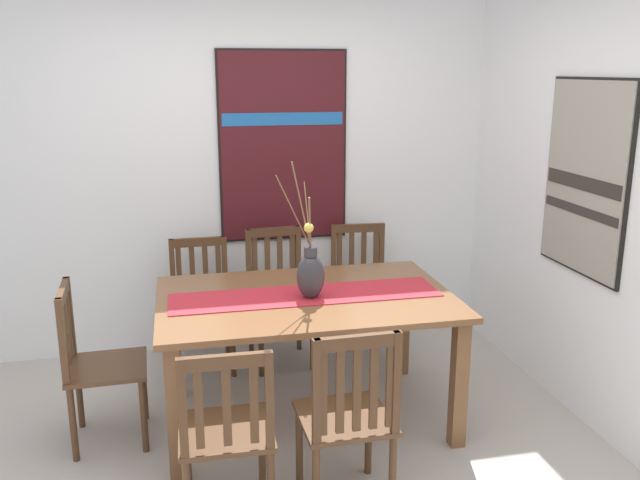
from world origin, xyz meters
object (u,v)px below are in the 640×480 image
at_px(centerpiece_vase, 310,273).
at_px(chair_2, 226,432).
at_px(chair_0, 278,295).
at_px(chair_4, 202,302).
at_px(painting_on_back_wall, 283,147).
at_px(painting_on_side_wall, 586,178).
at_px(chair_5, 96,363).
at_px(chair_1, 361,287).
at_px(chair_3, 348,415).
at_px(dining_table, 306,313).

relative_size(centerpiece_vase, chair_2, 0.88).
xyz_separation_m(chair_0, chair_4, (-0.53, 0.02, -0.02)).
distance_m(painting_on_back_wall, painting_on_side_wall, 2.07).
distance_m(chair_0, painting_on_back_wall, 1.06).
distance_m(chair_2, chair_4, 1.74).
xyz_separation_m(chair_2, chair_5, (-0.64, 0.86, 0.01)).
height_order(centerpiece_vase, chair_2, centerpiece_vase).
bearing_deg(chair_5, chair_0, 37.14).
xyz_separation_m(chair_0, chair_5, (-1.14, -0.86, -0.01)).
relative_size(chair_5, painting_on_back_wall, 0.67).
bearing_deg(centerpiece_vase, chair_1, 59.51).
relative_size(chair_0, chair_3, 1.01).
height_order(dining_table, painting_on_side_wall, painting_on_side_wall).
xyz_separation_m(centerpiece_vase, chair_4, (-0.58, 0.94, -0.45)).
bearing_deg(chair_4, chair_5, -124.61).
bearing_deg(painting_on_side_wall, chair_4, 153.20).
bearing_deg(dining_table, chair_5, 179.74).
bearing_deg(chair_0, chair_2, -106.27).
xyz_separation_m(centerpiece_vase, chair_5, (-1.18, 0.06, -0.45)).
bearing_deg(dining_table, painting_on_back_wall, 86.34).
xyz_separation_m(chair_0, chair_1, (0.61, 0.05, -0.00)).
xyz_separation_m(dining_table, chair_4, (-0.56, 0.88, -0.20)).
height_order(centerpiece_vase, painting_on_back_wall, painting_on_back_wall).
height_order(chair_5, painting_on_side_wall, painting_on_side_wall).
height_order(chair_2, chair_4, chair_2).
height_order(chair_1, chair_5, chair_1).
relative_size(centerpiece_vase, chair_5, 0.86).
bearing_deg(chair_0, dining_table, -88.29).
xyz_separation_m(chair_5, painting_on_side_wall, (2.75, -0.20, 0.95)).
relative_size(chair_0, chair_4, 1.06).
distance_m(centerpiece_vase, painting_on_side_wall, 1.65).
xyz_separation_m(chair_0, chair_2, (-0.50, -1.72, -0.02)).
xyz_separation_m(dining_table, chair_0, (-0.03, 0.87, -0.18)).
bearing_deg(dining_table, chair_4, 122.26).
distance_m(chair_1, painting_on_back_wall, 1.16).
distance_m(chair_2, chair_3, 0.56).
height_order(centerpiece_vase, chair_3, centerpiece_vase).
height_order(centerpiece_vase, chair_0, centerpiece_vase).
height_order(painting_on_back_wall, painting_on_side_wall, painting_on_back_wall).
bearing_deg(dining_table, painting_on_side_wall, -7.12).
bearing_deg(painting_on_side_wall, centerpiece_vase, 174.61).
height_order(chair_0, chair_5, chair_0).
bearing_deg(chair_4, chair_2, -89.03).
xyz_separation_m(chair_4, painting_on_side_wall, (2.14, -1.08, 0.96)).
xyz_separation_m(dining_table, painting_on_back_wall, (0.08, 1.21, 0.82)).
height_order(dining_table, chair_0, chair_0).
bearing_deg(chair_2, chair_4, 90.97).
height_order(chair_1, chair_2, chair_1).
bearing_deg(chair_4, centerpiece_vase, -58.31).
bearing_deg(painting_on_side_wall, chair_5, 175.77).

